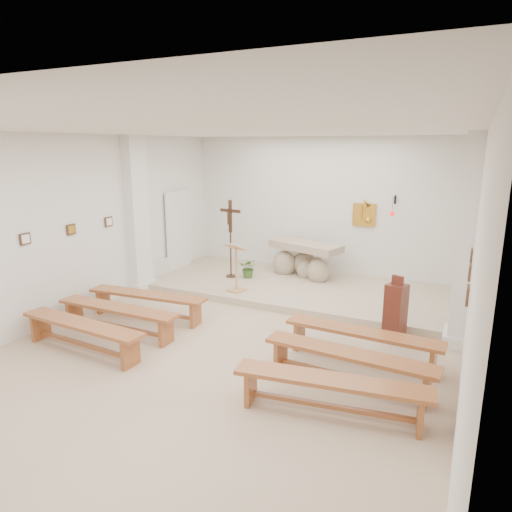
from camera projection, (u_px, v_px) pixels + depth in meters
The scene contains 29 objects.
ground at pixel (226, 351), 7.47m from camera, with size 7.00×10.00×0.00m, color #C6AE8F.
wall_left at pixel (62, 229), 8.53m from camera, with size 0.02×10.00×3.50m, color silver.
wall_right at pixel (472, 274), 5.58m from camera, with size 0.02×10.00×3.50m, color silver.
wall_back at pixel (323, 208), 11.42m from camera, with size 7.00×0.02×3.50m, color silver.
ceiling at pixel (222, 131), 6.64m from camera, with size 7.00×10.00×0.02m, color silver.
sanctuary_platform at pixel (300, 288), 10.52m from camera, with size 6.98×3.00×0.15m, color #C5AF98.
pilaster_left at pixel (137, 215), 10.23m from camera, with size 0.26×0.55×3.50m, color white.
pilaster_right at pixel (466, 243), 7.38m from camera, with size 0.26×0.55×3.50m, color white.
gold_wall_relief at pixel (364, 215), 10.98m from camera, with size 0.55×0.04×0.55m, color gold.
sanctuary_lamp at pixel (392, 211), 10.42m from camera, with size 0.11×0.36×0.44m.
station_frame_left_front at pixel (25, 239), 7.83m from camera, with size 0.03×0.20×0.20m, color #442D1E.
station_frame_left_mid at pixel (71, 229), 8.70m from camera, with size 0.03×0.20×0.20m, color #442D1E.
station_frame_left_rear at pixel (109, 222), 9.58m from camera, with size 0.03×0.20×0.20m, color #442D1E.
station_frame_right_front at pixel (468, 295), 4.90m from camera, with size 0.03×0.20×0.20m, color #442D1E.
station_frame_right_mid at pixel (470, 272), 5.77m from camera, with size 0.03×0.20×0.20m, color #442D1E.
station_frame_right_rear at pixel (471, 256), 6.65m from camera, with size 0.03×0.20×0.20m, color #442D1E.
radiator_left at pixel (158, 271), 11.22m from camera, with size 0.10×0.85×0.52m, color silver.
radiator_right at pixel (462, 315), 8.32m from camera, with size 0.10×0.85×0.52m, color silver.
altar at pixel (304, 262), 11.16m from camera, with size 1.91×1.18×0.92m.
lectern at pixel (236, 267), 9.94m from camera, with size 0.44×0.39×1.10m.
crucifix_stand at pixel (230, 233), 10.90m from camera, with size 0.57×0.25×1.88m.
potted_plant at pixel (249, 268), 11.05m from camera, with size 0.43×0.38×0.48m, color #375E25.
donation_pedestal at pixel (395, 312), 7.78m from camera, with size 0.39×0.39×1.16m.
bench_left_front at pixel (147, 300), 8.80m from camera, with size 2.45×0.60×0.51m.
bench_right_front at pixel (362, 338), 7.04m from camera, with size 2.44×0.50×0.51m.
bench_left_second at pixel (117, 313), 8.08m from camera, with size 2.43×0.40×0.51m.
bench_right_second at pixel (348, 360), 6.32m from camera, with size 2.44×0.54×0.51m.
bench_left_third at pixel (82, 330), 7.36m from camera, with size 2.44×0.53×0.51m.
bench_right_third at pixel (331, 388), 5.60m from camera, with size 2.45×0.72×0.51m.
Camera 1 is at (3.44, -5.99, 3.29)m, focal length 32.00 mm.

